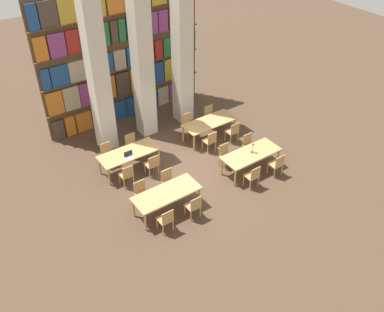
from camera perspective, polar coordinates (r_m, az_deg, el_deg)
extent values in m
plane|color=#4C3828|center=(15.45, -0.27, -1.78)|extent=(40.00, 40.00, 0.00)
cube|color=brown|center=(17.50, -9.18, 13.16)|extent=(6.90, 0.06, 5.50)
cube|color=brown|center=(18.74, -8.37, 5.49)|extent=(6.90, 0.35, 0.03)
cube|color=#47382D|center=(17.58, -17.43, 3.42)|extent=(0.45, 0.20, 0.83)
cube|color=orange|center=(17.69, -15.97, 3.95)|extent=(0.39, 0.20, 0.83)
cube|color=orange|center=(17.84, -14.25, 4.56)|extent=(0.65, 0.20, 0.83)
cube|color=#84387A|center=(18.00, -12.57, 5.15)|extent=(0.47, 0.20, 0.83)
cube|color=navy|center=(18.15, -11.20, 5.63)|extent=(0.35, 0.20, 0.83)
cube|color=navy|center=(18.33, -9.71, 6.15)|extent=(0.60, 0.20, 0.83)
cube|color=navy|center=(18.52, -8.25, 6.65)|extent=(0.40, 0.20, 0.83)
cube|color=maroon|center=(18.73, -6.80, 7.15)|extent=(0.58, 0.20, 0.83)
cube|color=navy|center=(18.96, -5.36, 7.63)|extent=(0.45, 0.20, 0.83)
cube|color=tan|center=(19.19, -3.97, 8.10)|extent=(0.53, 0.20, 0.83)
cube|color=#84387A|center=(19.47, -2.43, 8.60)|extent=(0.58, 0.20, 0.83)
cube|color=#B7932D|center=(19.79, -0.81, 9.12)|extent=(0.66, 0.20, 0.83)
cube|color=brown|center=(18.20, -8.68, 8.45)|extent=(6.90, 0.35, 0.03)
cube|color=orange|center=(17.02, -17.87, 6.76)|extent=(0.62, 0.20, 0.95)
cube|color=tan|center=(17.18, -15.83, 7.46)|extent=(0.63, 0.20, 0.95)
cube|color=#84387A|center=(17.33, -14.23, 8.00)|extent=(0.36, 0.20, 0.95)
cube|color=navy|center=(17.45, -13.01, 8.40)|extent=(0.34, 0.20, 0.95)
cube|color=orange|center=(17.64, -11.29, 8.97)|extent=(0.67, 0.20, 0.95)
cube|color=#47382D|center=(17.88, -9.29, 9.61)|extent=(0.58, 0.20, 0.95)
cube|color=#B7932D|center=(18.14, -7.45, 10.19)|extent=(0.59, 0.20, 0.95)
cube|color=#236B38|center=(18.35, -6.02, 10.63)|extent=(0.28, 0.20, 0.95)
cube|color=navy|center=(18.56, -4.73, 11.03)|extent=(0.58, 0.20, 0.95)
cube|color=#B7932D|center=(18.81, -3.27, 11.46)|extent=(0.40, 0.20, 0.95)
cube|color=tan|center=(19.01, -2.20, 11.78)|extent=(0.34, 0.20, 0.95)
cube|color=#236B38|center=(19.29, -0.78, 12.19)|extent=(0.67, 0.20, 0.95)
cube|color=brown|center=(17.72, -9.01, 11.58)|extent=(6.90, 0.35, 0.03)
cube|color=navy|center=(16.53, -19.02, 9.66)|extent=(0.32, 0.20, 0.80)
cube|color=navy|center=(16.65, -17.30, 10.23)|extent=(0.66, 0.20, 0.80)
cube|color=tan|center=(16.84, -15.16, 10.92)|extent=(0.64, 0.20, 0.80)
cube|color=maroon|center=(17.02, -13.30, 11.50)|extent=(0.41, 0.20, 0.80)
cube|color=navy|center=(17.21, -11.59, 12.02)|extent=(0.66, 0.20, 0.80)
cube|color=tan|center=(17.44, -9.70, 12.58)|extent=(0.50, 0.20, 0.80)
cube|color=navy|center=(17.66, -8.02, 13.07)|extent=(0.51, 0.20, 0.80)
cube|color=maroon|center=(17.93, -6.18, 13.59)|extent=(0.67, 0.20, 0.80)
cube|color=maroon|center=(18.19, -4.58, 14.03)|extent=(0.35, 0.20, 0.80)
cube|color=#236B38|center=(18.45, -3.07, 14.44)|extent=(0.63, 0.20, 0.80)
cube|color=orange|center=(18.79, -1.28, 14.90)|extent=(0.57, 0.20, 0.80)
cube|color=#47382D|center=(19.04, -0.04, 15.21)|extent=(0.24, 0.20, 0.80)
cube|color=brown|center=(17.28, -9.36, 14.87)|extent=(6.90, 0.35, 0.03)
cube|color=orange|center=(16.09, -19.61, 13.32)|extent=(0.45, 0.20, 0.87)
cube|color=#84387A|center=(16.24, -17.62, 13.93)|extent=(0.60, 0.20, 0.87)
cube|color=maroon|center=(16.41, -15.70, 14.51)|extent=(0.48, 0.20, 0.87)
cube|color=#47382D|center=(16.57, -13.98, 15.00)|extent=(0.50, 0.20, 0.87)
cube|color=#236B38|center=(16.77, -12.08, 15.54)|extent=(0.61, 0.20, 0.87)
cube|color=#47382D|center=(16.97, -10.44, 15.98)|extent=(0.28, 0.20, 0.87)
cube|color=#236B38|center=(17.10, -9.44, 16.25)|extent=(0.28, 0.20, 0.87)
cube|color=navy|center=(17.25, -8.28, 16.55)|extent=(0.33, 0.20, 0.87)
cube|color=#84387A|center=(17.44, -6.99, 16.87)|extent=(0.48, 0.20, 0.87)
cube|color=#84387A|center=(17.68, -5.42, 17.25)|extent=(0.47, 0.20, 0.87)
cube|color=#84387A|center=(17.91, -4.00, 17.59)|extent=(0.43, 0.20, 0.87)
cube|color=#47382D|center=(18.16, -2.61, 17.91)|extent=(0.44, 0.20, 0.87)
cube|color=orange|center=(18.49, -0.88, 18.28)|extent=(0.67, 0.20, 0.87)
cube|color=brown|center=(16.91, -9.74, 18.32)|extent=(6.90, 0.35, 0.03)
cube|color=navy|center=(15.71, -20.62, 16.97)|extent=(0.36, 0.20, 0.91)
cube|color=#47382D|center=(15.85, -18.72, 17.53)|extent=(0.64, 0.20, 0.91)
cube|color=#B7932D|center=(16.04, -16.34, 18.19)|extent=(0.68, 0.20, 0.91)
cube|color=#84387A|center=(16.24, -14.26, 18.73)|extent=(0.38, 0.20, 0.91)
cube|color=#B7932D|center=(16.42, -12.56, 19.17)|extent=(0.55, 0.20, 0.91)
cube|color=orange|center=(16.68, -10.36, 19.70)|extent=(0.64, 0.20, 0.91)
cube|color=beige|center=(15.45, -12.43, 10.48)|extent=(0.63, 0.63, 6.00)
cube|color=beige|center=(16.12, -6.64, 12.24)|extent=(0.63, 0.63, 6.00)
cube|color=beige|center=(16.95, -1.30, 13.74)|extent=(0.63, 0.63, 6.00)
cube|color=tan|center=(13.39, -3.43, -4.97)|extent=(2.16, 0.90, 0.04)
cylinder|color=tan|center=(13.07, -6.25, -8.74)|extent=(0.07, 0.07, 0.71)
cylinder|color=tan|center=(13.82, 0.97, -5.39)|extent=(0.07, 0.07, 0.71)
cylinder|color=tan|center=(13.54, -7.82, -6.88)|extent=(0.07, 0.07, 0.71)
cylinder|color=tan|center=(14.27, -0.77, -3.76)|extent=(0.07, 0.07, 0.71)
cylinder|color=tan|center=(13.20, -4.67, -8.96)|extent=(0.04, 0.04, 0.41)
cylinder|color=tan|center=(13.32, -3.34, -8.34)|extent=(0.04, 0.04, 0.41)
cylinder|color=tan|center=(12.99, -3.88, -9.85)|extent=(0.04, 0.04, 0.41)
cylinder|color=tan|center=(13.12, -2.53, -9.21)|extent=(0.04, 0.04, 0.41)
cube|color=tan|center=(13.00, -3.64, -8.39)|extent=(0.42, 0.40, 0.04)
cube|color=tan|center=(12.72, -3.24, -8.15)|extent=(0.40, 0.03, 0.42)
cylinder|color=tan|center=(13.95, -5.54, -5.94)|extent=(0.04, 0.04, 0.41)
cylinder|color=tan|center=(13.83, -6.83, -6.50)|extent=(0.04, 0.04, 0.41)
cylinder|color=tan|center=(14.18, -6.24, -5.17)|extent=(0.04, 0.04, 0.41)
cylinder|color=tan|center=(14.06, -7.51, -5.72)|extent=(0.04, 0.04, 0.41)
cube|color=tan|center=(13.85, -6.59, -5.14)|extent=(0.42, 0.40, 0.04)
cube|color=tan|center=(13.83, -7.04, -4.01)|extent=(0.40, 0.03, 0.42)
cylinder|color=tan|center=(13.57, -0.97, -7.22)|extent=(0.04, 0.04, 0.41)
cylinder|color=tan|center=(13.72, 0.28, -6.62)|extent=(0.04, 0.04, 0.41)
cylinder|color=tan|center=(13.37, -0.14, -8.05)|extent=(0.04, 0.04, 0.41)
cylinder|color=tan|center=(13.52, 1.12, -7.43)|extent=(0.04, 0.04, 0.41)
cube|color=tan|center=(13.39, 0.07, -6.64)|extent=(0.42, 0.40, 0.04)
cube|color=tan|center=(13.12, 0.54, -6.36)|extent=(0.40, 0.03, 0.42)
cylinder|color=tan|center=(14.33, -2.03, -4.38)|extent=(0.04, 0.04, 0.41)
cylinder|color=tan|center=(14.19, -3.25, -4.92)|extent=(0.04, 0.04, 0.41)
cylinder|color=tan|center=(14.55, -2.77, -3.65)|extent=(0.04, 0.04, 0.41)
cylinder|color=tan|center=(14.41, -3.97, -4.18)|extent=(0.04, 0.04, 0.41)
cube|color=tan|center=(14.22, -3.03, -3.59)|extent=(0.42, 0.40, 0.04)
cube|color=tan|center=(14.20, -3.46, -2.49)|extent=(0.40, 0.03, 0.42)
cube|color=tan|center=(15.12, 7.88, 0.33)|extent=(2.16, 0.90, 0.04)
cylinder|color=tan|center=(14.60, 5.77, -2.90)|extent=(0.07, 0.07, 0.71)
cylinder|color=tan|center=(15.73, 11.38, -0.19)|extent=(0.07, 0.07, 0.71)
cylinder|color=tan|center=(15.03, 3.98, -1.44)|extent=(0.07, 0.07, 0.71)
cylinder|color=tan|center=(16.13, 9.57, 1.10)|extent=(0.07, 0.07, 0.71)
cylinder|color=tan|center=(14.76, 6.88, -3.22)|extent=(0.04, 0.04, 0.41)
cylinder|color=tan|center=(14.96, 7.93, -2.70)|extent=(0.04, 0.04, 0.41)
cylinder|color=tan|center=(14.58, 7.75, -3.91)|extent=(0.04, 0.04, 0.41)
cylinder|color=tan|center=(14.78, 8.80, -3.38)|extent=(0.04, 0.04, 0.41)
cube|color=tan|center=(14.63, 7.92, -2.62)|extent=(0.42, 0.40, 0.04)
cube|color=tan|center=(14.38, 8.48, -2.30)|extent=(0.40, 0.03, 0.42)
cylinder|color=tan|center=(15.53, 5.51, -0.80)|extent=(0.04, 0.04, 0.41)
cylinder|color=tan|center=(15.34, 4.47, -1.27)|extent=(0.04, 0.04, 0.41)
cylinder|color=tan|center=(15.73, 4.72, -0.18)|extent=(0.04, 0.04, 0.41)
cylinder|color=tan|center=(15.55, 3.69, -0.64)|extent=(0.04, 0.04, 0.41)
cube|color=tan|center=(15.40, 4.64, -0.05)|extent=(0.42, 0.40, 0.04)
cube|color=tan|center=(15.38, 4.25, 0.97)|extent=(0.40, 0.03, 0.42)
cylinder|color=tan|center=(15.39, 10.04, -1.66)|extent=(0.04, 0.04, 0.41)
cylinder|color=tan|center=(15.60, 11.00, -1.18)|extent=(0.04, 0.04, 0.41)
cylinder|color=tan|center=(15.21, 10.91, -2.30)|extent=(0.04, 0.04, 0.41)
cylinder|color=tan|center=(15.43, 11.87, -1.81)|extent=(0.04, 0.04, 0.41)
cube|color=tan|center=(15.27, 11.05, -1.07)|extent=(0.42, 0.40, 0.04)
cube|color=tan|center=(15.04, 11.64, -0.73)|extent=(0.40, 0.03, 0.42)
cylinder|color=tan|center=(16.15, 8.56, 0.60)|extent=(0.04, 0.04, 0.41)
cylinder|color=tan|center=(15.94, 7.60, 0.16)|extent=(0.04, 0.04, 0.41)
cylinder|color=tan|center=(16.34, 7.77, 1.17)|extent=(0.04, 0.04, 0.41)
cylinder|color=tan|center=(16.14, 6.81, 0.75)|extent=(0.04, 0.04, 0.41)
cube|color=tan|center=(16.01, 7.75, 1.32)|extent=(0.42, 0.40, 0.04)
cube|color=tan|center=(15.99, 7.38, 2.31)|extent=(0.40, 0.03, 0.42)
cylinder|color=brown|center=(15.15, 8.05, 0.51)|extent=(0.14, 0.14, 0.01)
cylinder|color=brown|center=(15.06, 8.10, 1.01)|extent=(0.02, 0.02, 0.31)
cone|color=brown|center=(14.95, 8.16, 1.59)|extent=(0.11, 0.11, 0.07)
cube|color=tan|center=(15.18, -8.42, 0.42)|extent=(2.16, 0.90, 0.04)
cylinder|color=tan|center=(14.83, -11.01, -2.77)|extent=(0.07, 0.07, 0.71)
cylinder|color=tan|center=(15.50, -4.41, -0.10)|extent=(0.07, 0.07, 0.71)
cylinder|color=tan|center=(15.37, -12.22, -1.32)|extent=(0.07, 0.07, 0.71)
cylinder|color=tan|center=(16.02, -5.78, 1.19)|extent=(0.07, 0.07, 0.71)
cylinder|color=tan|center=(14.92, -9.63, -3.03)|extent=(0.04, 0.04, 0.41)
cylinder|color=tan|center=(15.03, -8.41, -2.54)|extent=(0.04, 0.04, 0.41)
cylinder|color=tan|center=(14.68, -9.02, -3.73)|extent=(0.04, 0.04, 0.41)
cylinder|color=tan|center=(14.79, -7.79, -3.22)|extent=(0.04, 0.04, 0.41)
cube|color=tan|center=(14.71, -8.79, -2.45)|extent=(0.42, 0.40, 0.04)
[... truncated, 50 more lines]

